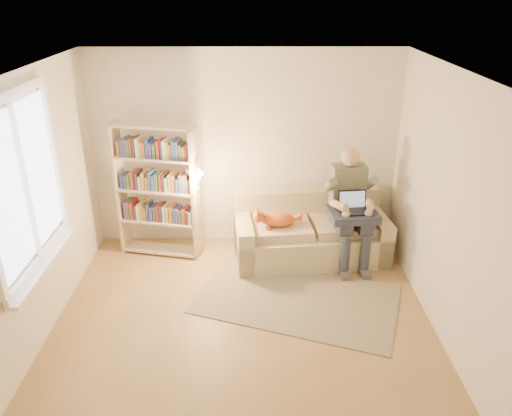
{
  "coord_description": "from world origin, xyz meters",
  "views": [
    {
      "loc": [
        0.1,
        -4.02,
        3.31
      ],
      "look_at": [
        0.14,
        1.0,
        1.03
      ],
      "focal_mm": 35.0,
      "sensor_mm": 36.0,
      "label": 1
    }
  ],
  "objects_px": {
    "cat": "(276,219)",
    "laptop": "(355,206)",
    "bookshelf": "(157,185)",
    "sofa": "(310,235)",
    "person": "(350,202)"
  },
  "relations": [
    {
      "from": "cat",
      "to": "laptop",
      "type": "xyz_separation_m",
      "value": [
        0.95,
        -0.07,
        0.2
      ]
    },
    {
      "from": "bookshelf",
      "to": "sofa",
      "type": "bearing_deg",
      "value": 9.02
    },
    {
      "from": "person",
      "to": "laptop",
      "type": "height_order",
      "value": "person"
    },
    {
      "from": "bookshelf",
      "to": "cat",
      "type": "bearing_deg",
      "value": 1.72
    },
    {
      "from": "bookshelf",
      "to": "person",
      "type": "bearing_deg",
      "value": 7.15
    },
    {
      "from": "laptop",
      "to": "person",
      "type": "bearing_deg",
      "value": 99.16
    },
    {
      "from": "person",
      "to": "cat",
      "type": "relative_size",
      "value": 2.32
    },
    {
      "from": "person",
      "to": "cat",
      "type": "xyz_separation_m",
      "value": [
        -0.92,
        -0.07,
        -0.2
      ]
    },
    {
      "from": "sofa",
      "to": "person",
      "type": "height_order",
      "value": "person"
    },
    {
      "from": "laptop",
      "to": "sofa",
      "type": "bearing_deg",
      "value": 148.27
    },
    {
      "from": "sofa",
      "to": "laptop",
      "type": "relative_size",
      "value": 5.42
    },
    {
      "from": "person",
      "to": "cat",
      "type": "height_order",
      "value": "person"
    },
    {
      "from": "person",
      "to": "laptop",
      "type": "relative_size",
      "value": 3.99
    },
    {
      "from": "cat",
      "to": "bookshelf",
      "type": "xyz_separation_m",
      "value": [
        -1.5,
        0.27,
        0.35
      ]
    },
    {
      "from": "bookshelf",
      "to": "laptop",
      "type": "bearing_deg",
      "value": 4.01
    }
  ]
}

